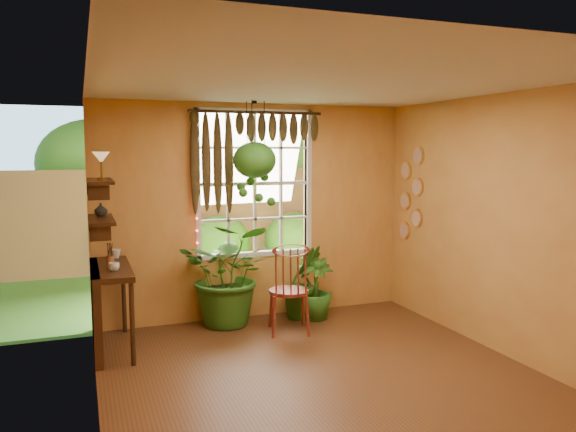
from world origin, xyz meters
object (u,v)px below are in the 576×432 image
object	(u,v)px
windsor_chair	(289,303)
potted_plant_mid	(302,282)
counter_ledge	(101,300)
hanging_basket	(255,164)
potted_plant_left	(230,273)

from	to	relation	value
windsor_chair	potted_plant_mid	world-z (taller)	windsor_chair
counter_ledge	windsor_chair	bearing A→B (deg)	-3.87
counter_ledge	windsor_chair	size ratio (longest dim) A/B	0.97
counter_ledge	hanging_basket	size ratio (longest dim) A/B	0.95
potted_plant_mid	windsor_chair	bearing A→B (deg)	-126.35
windsor_chair	hanging_basket	world-z (taller)	hanging_basket
potted_plant_mid	hanging_basket	distance (m)	1.61
windsor_chair	potted_plant_mid	xyz separation A→B (m)	(0.36, 0.49, 0.11)
windsor_chair	counter_ledge	bearing A→B (deg)	-169.83
potted_plant_left	potted_plant_mid	xyz separation A→B (m)	(0.92, -0.05, -0.16)
potted_plant_left	counter_ledge	bearing A→B (deg)	-165.12
potted_plant_mid	hanging_basket	size ratio (longest dim) A/B	0.74
potted_plant_mid	hanging_basket	xyz separation A→B (m)	(-0.63, -0.04, 1.48)
counter_ledge	potted_plant_left	size ratio (longest dim) A/B	0.95
potted_plant_left	hanging_basket	world-z (taller)	hanging_basket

